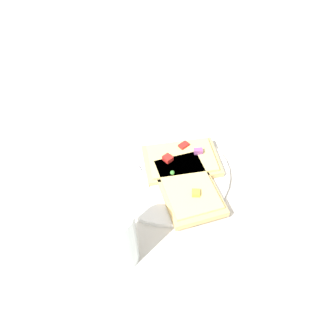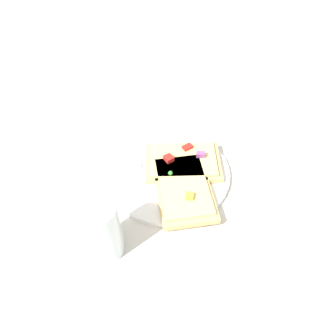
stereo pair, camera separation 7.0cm
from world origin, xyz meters
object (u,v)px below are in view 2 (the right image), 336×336
plate (168,173)px  knife (144,164)px  pizza_slice_main (183,162)px  drinking_glass (102,230)px  pizza_slice_corner (183,188)px  fork (169,180)px

plate → knife: (-0.05, 0.01, 0.01)m
plate → pizza_slice_main: size_ratio=1.53×
drinking_glass → pizza_slice_main: bearing=59.8°
knife → drinking_glass: drinking_glass is taller
pizza_slice_corner → fork: bearing=-143.2°
knife → pizza_slice_corner: (0.09, -0.06, 0.01)m
plate → knife: size_ratio=1.36×
plate → pizza_slice_main: 0.04m
pizza_slice_main → drinking_glass: size_ratio=1.35×
pizza_slice_corner → pizza_slice_main: bearing=169.7°
fork → drinking_glass: (-0.10, -0.16, 0.05)m
fork → pizza_slice_main: size_ratio=1.16×
plate → drinking_glass: size_ratio=2.06×
plate → fork: size_ratio=1.31×
plate → pizza_slice_corner: 0.06m
fork → pizza_slice_corner: (0.03, -0.02, 0.01)m
fork → knife: (-0.06, 0.04, 0.00)m
fork → knife: size_ratio=1.03×
fork → pizza_slice_main: bearing=32.1°
pizza_slice_corner → knife: bearing=-140.3°
knife → pizza_slice_corner: 0.11m
pizza_slice_corner → drinking_glass: 0.19m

